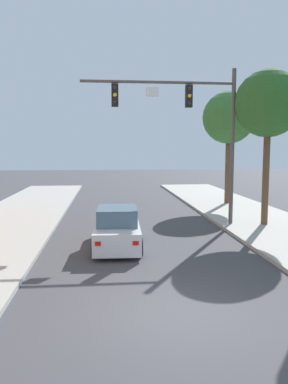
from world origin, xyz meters
name	(u,v)px	position (x,y,z in m)	size (l,w,h in m)	color
ground_plane	(173,314)	(0.00, 0.00, 0.00)	(120.00, 120.00, 0.00)	#424247
traffic_signal_mast	(190,116)	(2.47, 9.69, 5.38)	(7.40, 0.38, 7.50)	#514C47
car_lead_white	(117,229)	(-1.13, 6.19, 0.72)	(1.96, 4.30, 1.60)	silver
street_tree_second	(268,104)	(6.19, 9.34, 5.94)	(3.21, 3.21, 7.45)	brown
street_tree_third	(229,118)	(6.63, 16.58, 5.86)	(3.47, 3.47, 7.49)	brown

